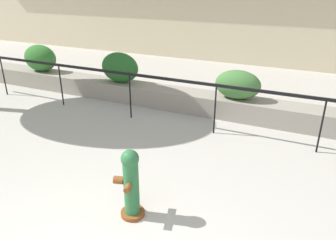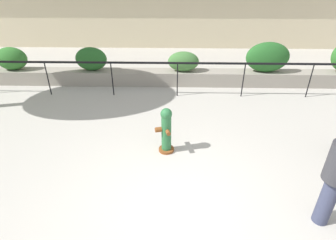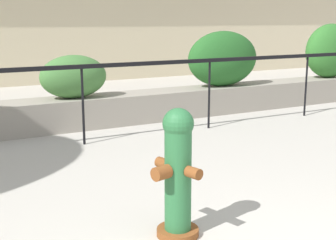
{
  "view_description": "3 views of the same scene",
  "coord_description": "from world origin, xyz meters",
  "px_view_note": "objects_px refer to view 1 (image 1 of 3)",
  "views": [
    {
      "loc": [
        1.81,
        -1.59,
        3.22
      ],
      "look_at": [
        -0.39,
        3.27,
        0.89
      ],
      "focal_mm": 35.0,
      "sensor_mm": 36.0,
      "label": 1
    },
    {
      "loc": [
        -0.1,
        -3.23,
        3.55
      ],
      "look_at": [
        -0.24,
        2.3,
        0.49
      ],
      "focal_mm": 28.0,
      "sensor_mm": 36.0,
      "label": 2
    },
    {
      "loc": [
        -2.07,
        -1.41,
        1.76
      ],
      "look_at": [
        0.09,
        2.54,
        0.79
      ],
      "focal_mm": 50.0,
      "sensor_mm": 36.0,
      "label": 3
    }
  ],
  "objects_px": {
    "hedge_bush_1": "(120,67)",
    "hedge_bush_2": "(238,85)",
    "fire_hydrant": "(131,183)",
    "hedge_bush_0": "(40,58)"
  },
  "relations": [
    {
      "from": "hedge_bush_1",
      "to": "hedge_bush_2",
      "type": "relative_size",
      "value": 1.02
    },
    {
      "from": "hedge_bush_2",
      "to": "fire_hydrant",
      "type": "distance_m",
      "value": 4.31
    },
    {
      "from": "hedge_bush_0",
      "to": "fire_hydrant",
      "type": "bearing_deg",
      "value": -36.6
    },
    {
      "from": "hedge_bush_0",
      "to": "hedge_bush_2",
      "type": "bearing_deg",
      "value": 0.0
    },
    {
      "from": "hedge_bush_1",
      "to": "fire_hydrant",
      "type": "relative_size",
      "value": 1.05
    },
    {
      "from": "hedge_bush_0",
      "to": "hedge_bush_2",
      "type": "relative_size",
      "value": 1.01
    },
    {
      "from": "hedge_bush_0",
      "to": "hedge_bush_1",
      "type": "distance_m",
      "value": 2.92
    },
    {
      "from": "hedge_bush_0",
      "to": "fire_hydrant",
      "type": "height_order",
      "value": "hedge_bush_0"
    },
    {
      "from": "hedge_bush_1",
      "to": "hedge_bush_2",
      "type": "xyz_separation_m",
      "value": [
        3.32,
        0.0,
        -0.07
      ]
    },
    {
      "from": "hedge_bush_2",
      "to": "fire_hydrant",
      "type": "relative_size",
      "value": 1.03
    }
  ]
}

